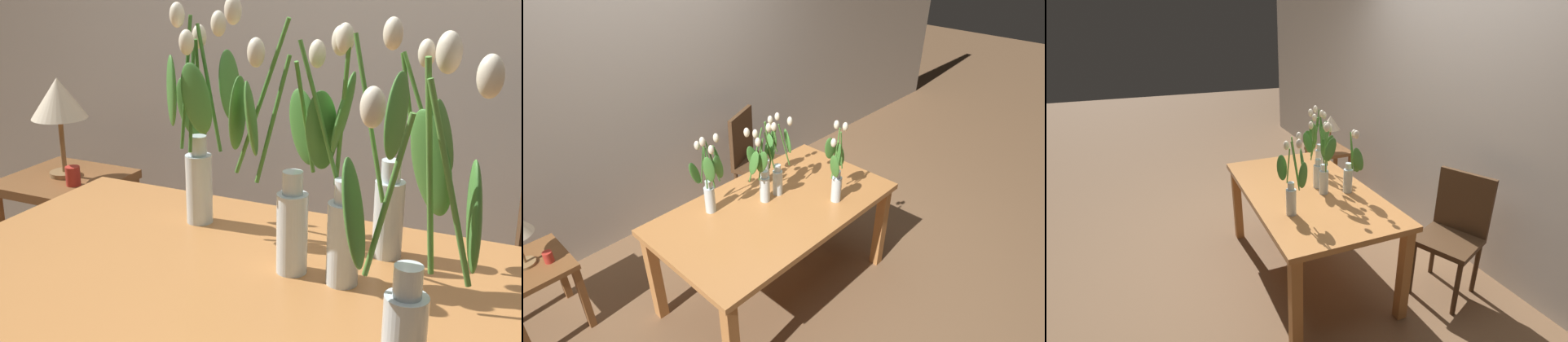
{
  "view_description": "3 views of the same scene",
  "coord_description": "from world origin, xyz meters",
  "views": [
    {
      "loc": [
        0.52,
        -1.17,
        1.41
      ],
      "look_at": [
        -0.07,
        0.07,
        0.97
      ],
      "focal_mm": 47.23,
      "sensor_mm": 36.0,
      "label": 1
    },
    {
      "loc": [
        -1.66,
        -1.67,
        2.41
      ],
      "look_at": [
        0.05,
        -0.03,
        1.0
      ],
      "focal_mm": 29.78,
      "sensor_mm": 36.0,
      "label": 2
    },
    {
      "loc": [
        2.38,
        -1.02,
        1.92
      ],
      "look_at": [
        0.09,
        -0.03,
        0.93
      ],
      "focal_mm": 25.68,
      "sensor_mm": 36.0,
      "label": 3
    }
  ],
  "objects": [
    {
      "name": "dining_table",
      "position": [
        0.0,
        0.0,
        0.65
      ],
      "size": [
        1.6,
        0.9,
        0.74
      ],
      "color": "#B7753D",
      "rests_on": "ground"
    },
    {
      "name": "tulip_vase_0",
      "position": [
        0.19,
        0.27,
        0.91
      ],
      "size": [
        0.17,
        0.11,
        0.51
      ],
      "color": "silver",
      "rests_on": "dining_table"
    },
    {
      "name": "tulip_vase_1",
      "position": [
        0.12,
        0.09,
        0.93
      ],
      "size": [
        0.22,
        0.13,
        0.56
      ],
      "color": "silver",
      "rests_on": "dining_table"
    },
    {
      "name": "tulip_vase_2",
      "position": [
        0.33,
        -0.24,
        0.95
      ],
      "size": [
        0.21,
        0.17,
        0.57
      ],
      "color": "silver",
      "rests_on": "dining_table"
    },
    {
      "name": "tulip_vase_3",
      "position": [
        -0.33,
        0.25,
        0.97
      ],
      "size": [
        0.23,
        0.19,
        0.56
      ],
      "color": "silver",
      "rests_on": "dining_table"
    },
    {
      "name": "tulip_vase_4",
      "position": [
        -0.02,
        0.1,
        0.98
      ],
      "size": [
        0.28,
        0.23,
        0.59
      ],
      "color": "silver",
      "rests_on": "dining_table"
    },
    {
      "name": "side_table",
      "position": [
        -1.31,
        0.84,
        0.43
      ],
      "size": [
        0.44,
        0.44,
        0.55
      ],
      "color": "brown",
      "rests_on": "ground"
    },
    {
      "name": "table_lamp",
      "position": [
        -1.32,
        0.86,
        0.86
      ],
      "size": [
        0.22,
        0.22,
        0.4
      ],
      "color": "olive",
      "rests_on": "side_table"
    },
    {
      "name": "pillar_candle",
      "position": [
        -1.21,
        0.78,
        0.59
      ],
      "size": [
        0.06,
        0.06,
        0.07
      ],
      "primitive_type": "cylinder",
      "color": "#B72D23",
      "rests_on": "side_table"
    }
  ]
}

